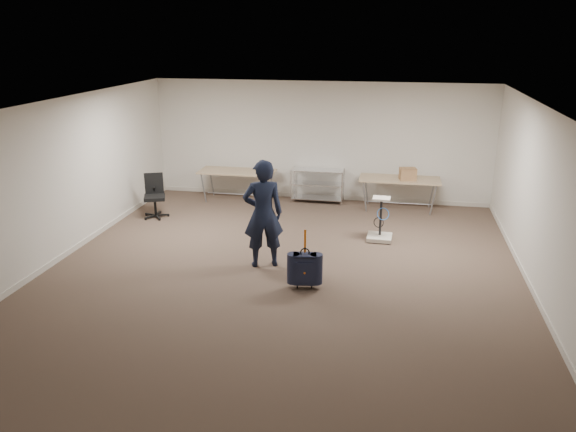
# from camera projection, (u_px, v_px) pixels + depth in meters

# --- Properties ---
(ground) EXTENTS (9.00, 9.00, 0.00)m
(ground) POSITION_uv_depth(u_px,v_px,m) (282.00, 272.00, 9.52)
(ground) COLOR #49392C
(ground) RESTS_ON ground
(room_shell) EXTENTS (8.00, 9.00, 9.00)m
(room_shell) POSITION_uv_depth(u_px,v_px,m) (297.00, 241.00, 10.79)
(room_shell) COLOR beige
(room_shell) RESTS_ON ground
(folding_table_left) EXTENTS (1.80, 0.75, 0.73)m
(folding_table_left) POSITION_uv_depth(u_px,v_px,m) (237.00, 173.00, 13.33)
(folding_table_left) COLOR #9B815F
(folding_table_left) RESTS_ON ground
(folding_table_right) EXTENTS (1.80, 0.75, 0.73)m
(folding_table_right) POSITION_uv_depth(u_px,v_px,m) (400.00, 181.00, 12.64)
(folding_table_right) COLOR #9B815F
(folding_table_right) RESTS_ON ground
(wire_shelf) EXTENTS (1.22, 0.47, 0.80)m
(wire_shelf) POSITION_uv_depth(u_px,v_px,m) (318.00, 184.00, 13.29)
(wire_shelf) COLOR silver
(wire_shelf) RESTS_ON ground
(person) EXTENTS (0.80, 0.66, 1.88)m
(person) POSITION_uv_depth(u_px,v_px,m) (263.00, 214.00, 9.51)
(person) COLOR black
(person) RESTS_ON ground
(suitcase) EXTENTS (0.38, 0.26, 0.98)m
(suitcase) POSITION_uv_depth(u_px,v_px,m) (305.00, 269.00, 8.82)
(suitcase) COLOR black
(suitcase) RESTS_ON ground
(office_chair) EXTENTS (0.57, 0.58, 0.95)m
(office_chair) POSITION_uv_depth(u_px,v_px,m) (155.00, 204.00, 12.27)
(office_chair) COLOR black
(office_chair) RESTS_ON ground
(equipment_cart) EXTENTS (0.49, 0.49, 0.87)m
(equipment_cart) POSITION_uv_depth(u_px,v_px,m) (380.00, 229.00, 10.90)
(equipment_cart) COLOR beige
(equipment_cart) RESTS_ON ground
(cardboard_box) EXTENTS (0.40, 0.33, 0.27)m
(cardboard_box) POSITION_uv_depth(u_px,v_px,m) (408.00, 174.00, 12.48)
(cardboard_box) COLOR #9B6E48
(cardboard_box) RESTS_ON folding_table_right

